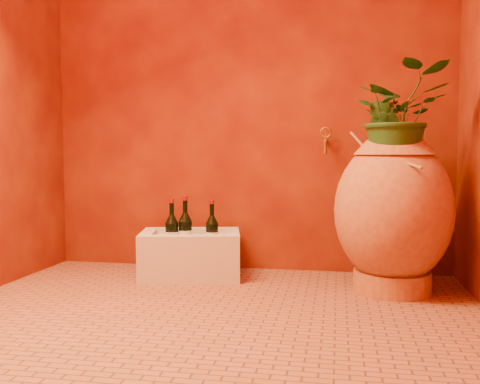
% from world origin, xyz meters
% --- Properties ---
extents(floor, '(2.50, 2.50, 0.00)m').
position_xyz_m(floor, '(0.00, 0.00, 0.00)').
color(floor, brown).
rests_on(floor, ground).
extents(wall_back, '(2.50, 0.02, 2.50)m').
position_xyz_m(wall_back, '(0.00, 1.00, 1.25)').
color(wall_back, '#580A05').
rests_on(wall_back, ground).
extents(amphora, '(0.76, 0.76, 0.87)m').
position_xyz_m(amphora, '(0.85, 0.55, 0.43)').
color(amphora, '#B46E32').
rests_on(amphora, floor).
extents(stone_basin, '(0.64, 0.51, 0.27)m').
position_xyz_m(stone_basin, '(-0.29, 0.70, 0.13)').
color(stone_basin, beige).
rests_on(stone_basin, floor).
extents(wine_bottle_a, '(0.08, 0.08, 0.32)m').
position_xyz_m(wine_bottle_a, '(-0.38, 0.63, 0.26)').
color(wine_bottle_a, black).
rests_on(wine_bottle_a, stone_basin).
extents(wine_bottle_b, '(0.08, 0.08, 0.33)m').
position_xyz_m(wine_bottle_b, '(-0.31, 0.66, 0.27)').
color(wine_bottle_b, black).
rests_on(wine_bottle_b, stone_basin).
extents(wine_bottle_c, '(0.08, 0.08, 0.31)m').
position_xyz_m(wine_bottle_c, '(-0.15, 0.68, 0.26)').
color(wine_bottle_c, black).
rests_on(wine_bottle_c, stone_basin).
extents(wall_tap, '(0.07, 0.15, 0.16)m').
position_xyz_m(wall_tap, '(0.49, 0.92, 0.81)').
color(wall_tap, '#A67F26').
rests_on(wall_tap, wall_back).
extents(plant_main, '(0.54, 0.50, 0.52)m').
position_xyz_m(plant_main, '(0.87, 0.53, 0.92)').
color(plant_main, '#1B4619').
rests_on(plant_main, amphora).
extents(plant_side, '(0.23, 0.24, 0.34)m').
position_xyz_m(plant_side, '(0.79, 0.52, 0.82)').
color(plant_side, '#1B4619').
rests_on(plant_side, amphora).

